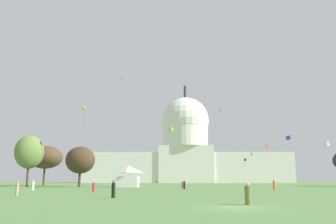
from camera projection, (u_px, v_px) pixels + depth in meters
The scene contains 27 objects.
ground_plane at pixel (236, 208), 22.63m from camera, with size 800.00×800.00×0.00m, color #567F42.
capitol_building at pixel (186, 151), 222.00m from camera, with size 129.23×29.92×61.94m.
event_tent at pixel (128, 176), 87.61m from camera, with size 5.51×5.13×5.25m.
tree_west_mid at pixel (80, 160), 91.34m from camera, with size 9.82×9.75×10.31m.
tree_west_far at pixel (45, 157), 110.80m from camera, with size 14.79×15.09×12.35m.
tree_west_near at pixel (29, 152), 93.23m from camera, with size 9.78×9.48×13.47m.
person_red_back_right at pixel (94, 187), 55.14m from camera, with size 0.63×0.63×1.55m.
person_white_lawn_far_right at pixel (33, 186), 61.09m from camera, with size 0.64×0.64×1.76m.
person_orange_front_left at pixel (274, 186), 60.84m from camera, with size 0.62×0.62×1.74m.
person_tan_front_right at pixel (17, 189), 41.30m from camera, with size 0.45×0.45×1.61m.
person_black_back_center at pixel (113, 190), 35.38m from camera, with size 0.43×0.43×1.74m.
person_black_lawn_far_left at pixel (184, 185), 70.88m from camera, with size 0.41×0.41×1.71m.
person_red_deep_crowd at pixel (183, 185), 72.68m from camera, with size 0.64×0.64×1.60m.
person_olive_near_tree_west at pixel (248, 195), 25.61m from camera, with size 0.49×0.49×1.58m.
kite_pink_mid at pixel (187, 137), 147.99m from camera, with size 1.26×1.47×2.11m.
kite_orange_low at pixel (267, 148), 123.23m from camera, with size 1.02×0.45×4.59m.
kite_red_high at pixel (227, 100), 194.90m from camera, with size 1.38×1.63×0.23m.
kite_magenta_high at pixel (122, 79), 175.17m from camera, with size 0.97×0.58×3.20m.
kite_green_low at pixel (251, 154), 172.31m from camera, with size 0.66×0.66×1.22m.
kite_blue_low at pixel (288, 138), 75.98m from camera, with size 0.91×0.72×0.97m.
kite_white_low at pixel (327, 144), 96.59m from camera, with size 1.14×1.13×3.99m.
kite_lime_low at pixel (171, 129), 112.09m from camera, with size 1.42×1.41×1.19m.
kite_cyan_mid at pixel (179, 114), 162.19m from camera, with size 0.91×0.88×2.98m.
kite_violet_mid at pixel (124, 116), 140.20m from camera, with size 0.99×1.43×0.35m.
kite_yellow_mid at pixel (84, 109), 91.85m from camera, with size 0.87×0.94×4.06m.
kite_black_low at pixel (245, 160), 179.95m from camera, with size 1.37×1.36×4.28m.
kite_pink_high at pixel (220, 111), 180.90m from camera, with size 0.86×0.57×2.15m.
Camera 1 is at (-3.96, -23.46, 1.77)m, focal length 37.72 mm.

